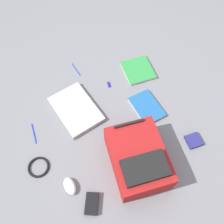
# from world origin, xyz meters

# --- Properties ---
(ground_plane) EXTENTS (3.55, 3.55, 0.00)m
(ground_plane) POSITION_xyz_m (0.00, 0.00, 0.00)
(ground_plane) COLOR slate
(backpack) EXTENTS (0.31, 0.41, 0.20)m
(backpack) POSITION_xyz_m (0.09, -0.32, 0.09)
(backpack) COLOR maroon
(backpack) RESTS_ON ground_plane
(laptop) EXTENTS (0.35, 0.42, 0.03)m
(laptop) POSITION_xyz_m (-0.20, 0.13, 0.02)
(laptop) COLOR #929296
(laptop) RESTS_ON ground_plane
(book_blue) EXTENTS (0.22, 0.24, 0.02)m
(book_blue) POSITION_xyz_m (0.31, 0.35, 0.01)
(book_blue) COLOR silver
(book_blue) RESTS_ON ground_plane
(book_manual) EXTENTS (0.22, 0.27, 0.02)m
(book_manual) POSITION_xyz_m (0.27, 0.03, 0.01)
(book_manual) COLOR silver
(book_manual) RESTS_ON ground_plane
(computer_mouse) EXTENTS (0.09, 0.12, 0.04)m
(computer_mouse) POSITION_xyz_m (-0.32, -0.36, 0.02)
(computer_mouse) COLOR silver
(computer_mouse) RESTS_ON ground_plane
(cable_coil) EXTENTS (0.13, 0.13, 0.01)m
(cable_coil) POSITION_xyz_m (-0.49, -0.20, 0.01)
(cable_coil) COLOR black
(cable_coil) RESTS_ON ground_plane
(power_brick) EXTENTS (0.10, 0.13, 0.03)m
(power_brick) POSITION_xyz_m (-0.22, -0.48, 0.02)
(power_brick) COLOR black
(power_brick) RESTS_ON ground_plane
(pen_black) EXTENTS (0.05, 0.13, 0.01)m
(pen_black) POSITION_xyz_m (-0.13, 0.48, 0.00)
(pen_black) COLOR #1933B2
(pen_black) RESTS_ON ground_plane
(pen_blue) EXTENTS (0.02, 0.15, 0.01)m
(pen_blue) POSITION_xyz_m (-0.49, 0.03, 0.00)
(pen_blue) COLOR #1933B2
(pen_blue) RESTS_ON ground_plane
(earbud_pouch) EXTENTS (0.10, 0.10, 0.02)m
(earbud_pouch) POSITION_xyz_m (0.48, -0.27, 0.01)
(earbud_pouch) COLOR navy
(earbud_pouch) RESTS_ON ground_plane
(usb_stick) EXTENTS (0.02, 0.05, 0.01)m
(usb_stick) POSITION_xyz_m (0.07, 0.28, 0.00)
(usb_stick) COLOR #191999
(usb_stick) RESTS_ON ground_plane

